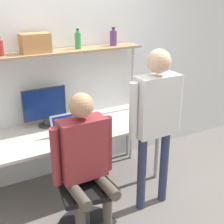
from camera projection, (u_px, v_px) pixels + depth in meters
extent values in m
plane|color=slate|center=(90.00, 204.00, 3.37)|extent=(12.00, 12.00, 0.00)
cube|color=silver|center=(56.00, 66.00, 3.55)|extent=(8.00, 0.06, 2.70)
cube|color=beige|center=(72.00, 130.00, 3.45)|extent=(2.00, 0.77, 0.03)
cylinder|color=#A5A5AA|center=(157.00, 152.00, 3.74)|extent=(0.05, 0.05, 0.70)
cylinder|color=#A5A5AA|center=(128.00, 132.00, 4.27)|extent=(0.05, 0.05, 0.70)
cube|color=#997A56|center=(61.00, 52.00, 3.33)|extent=(1.90, 0.30, 0.02)
cylinder|color=#B2B2B7|center=(132.00, 105.00, 4.03)|extent=(0.04, 0.04, 1.56)
cylinder|color=#333338|center=(46.00, 125.00, 3.53)|extent=(0.19, 0.19, 0.01)
cylinder|color=#333338|center=(46.00, 121.00, 3.51)|extent=(0.06, 0.06, 0.08)
cube|color=#333338|center=(44.00, 104.00, 3.44)|extent=(0.49, 0.01, 0.36)
cube|color=navy|center=(45.00, 104.00, 3.44)|extent=(0.47, 0.02, 0.33)
cube|color=silver|center=(69.00, 138.00, 3.23)|extent=(0.31, 0.23, 0.01)
cube|color=black|center=(70.00, 138.00, 3.22)|extent=(0.26, 0.12, 0.00)
cube|color=silver|center=(65.00, 124.00, 3.26)|extent=(0.31, 0.06, 0.22)
cube|color=navy|center=(66.00, 125.00, 3.26)|extent=(0.27, 0.04, 0.20)
cube|color=silver|center=(92.00, 132.00, 3.36)|extent=(0.07, 0.15, 0.01)
cube|color=black|center=(92.00, 132.00, 3.35)|extent=(0.06, 0.13, 0.00)
cylinder|color=#4C4C51|center=(86.00, 208.00, 2.92)|extent=(0.06, 0.06, 0.39)
cube|color=black|center=(86.00, 188.00, 2.84)|extent=(0.53, 0.53, 0.05)
cube|color=black|center=(79.00, 153.00, 2.93)|extent=(0.41, 0.11, 0.45)
cylinder|color=#4C473D|center=(81.00, 224.00, 2.72)|extent=(0.09, 0.09, 0.50)
cylinder|color=#4C473D|center=(107.00, 214.00, 2.85)|extent=(0.09, 0.09, 0.50)
cylinder|color=#4C473D|center=(78.00, 194.00, 2.64)|extent=(0.10, 0.38, 0.10)
cylinder|color=#4C473D|center=(106.00, 185.00, 2.76)|extent=(0.10, 0.38, 0.10)
cube|color=maroon|center=(83.00, 149.00, 2.72)|extent=(0.41, 0.20, 0.56)
cylinder|color=maroon|center=(55.00, 157.00, 2.61)|extent=(0.08, 0.08, 0.53)
cylinder|color=maroon|center=(108.00, 144.00, 2.84)|extent=(0.08, 0.08, 0.53)
sphere|color=tan|center=(81.00, 105.00, 2.58)|extent=(0.21, 0.21, 0.21)
cylinder|color=#2D3856|center=(142.00, 174.00, 3.17)|extent=(0.09, 0.09, 0.83)
cylinder|color=#2D3856|center=(164.00, 166.00, 3.30)|extent=(0.09, 0.09, 0.83)
cube|color=silver|center=(156.00, 105.00, 2.98)|extent=(0.44, 0.20, 0.59)
cylinder|color=silver|center=(133.00, 112.00, 2.87)|extent=(0.08, 0.08, 0.56)
cylinder|color=silver|center=(178.00, 102.00, 3.11)|extent=(0.08, 0.08, 0.56)
sphere|color=#D8AD8C|center=(159.00, 61.00, 2.83)|extent=(0.23, 0.23, 0.23)
cylinder|color=maroon|center=(0.00, 48.00, 3.01)|extent=(0.07, 0.07, 0.15)
cylinder|color=#593372|center=(113.00, 38.00, 3.59)|extent=(0.08, 0.08, 0.17)
cylinder|color=#593372|center=(113.00, 30.00, 3.56)|extent=(0.04, 0.04, 0.03)
cylinder|color=black|center=(113.00, 28.00, 3.55)|extent=(0.04, 0.04, 0.01)
cylinder|color=#2D8C3F|center=(78.00, 41.00, 3.39)|extent=(0.06, 0.06, 0.17)
cylinder|color=#2D8C3F|center=(78.00, 31.00, 3.35)|extent=(0.03, 0.03, 0.03)
cylinder|color=black|center=(77.00, 29.00, 3.34)|extent=(0.03, 0.03, 0.01)
cube|color=#B27A47|center=(35.00, 43.00, 3.17)|extent=(0.30, 0.18, 0.20)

